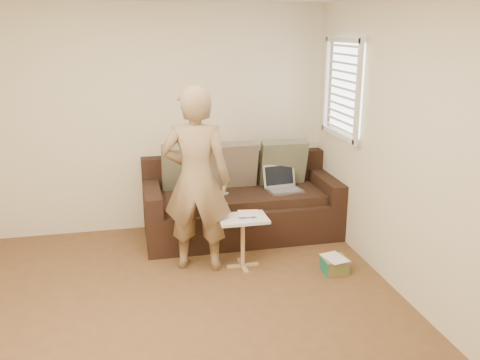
{
  "coord_description": "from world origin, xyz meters",
  "views": [
    {
      "loc": [
        -0.33,
        -3.62,
        2.32
      ],
      "look_at": [
        0.8,
        1.4,
        0.78
      ],
      "focal_mm": 38.08,
      "sensor_mm": 36.0,
      "label": 1
    }
  ],
  "objects_px": {
    "laptop_silver": "(284,191)",
    "sofa": "(241,200)",
    "striped_box": "(334,265)",
    "side_table": "(243,242)",
    "person": "(196,180)",
    "laptop_white": "(209,195)",
    "drinking_glass": "(224,209)"
  },
  "relations": [
    {
      "from": "sofa",
      "to": "laptop_silver",
      "type": "height_order",
      "value": "sofa"
    },
    {
      "from": "person",
      "to": "striped_box",
      "type": "relative_size",
      "value": 7.51
    },
    {
      "from": "person",
      "to": "laptop_silver",
      "type": "bearing_deg",
      "value": -132.53
    },
    {
      "from": "sofa",
      "to": "drinking_glass",
      "type": "bearing_deg",
      "value": -115.32
    },
    {
      "from": "laptop_silver",
      "to": "side_table",
      "type": "bearing_deg",
      "value": -138.45
    },
    {
      "from": "person",
      "to": "striped_box",
      "type": "height_order",
      "value": "person"
    },
    {
      "from": "laptop_white",
      "to": "side_table",
      "type": "xyz_separation_m",
      "value": [
        0.21,
        -0.78,
        -0.25
      ]
    },
    {
      "from": "laptop_silver",
      "to": "person",
      "type": "relative_size",
      "value": 0.22
    },
    {
      "from": "laptop_white",
      "to": "drinking_glass",
      "type": "height_order",
      "value": "laptop_white"
    },
    {
      "from": "side_table",
      "to": "striped_box",
      "type": "height_order",
      "value": "side_table"
    },
    {
      "from": "sofa",
      "to": "side_table",
      "type": "xyz_separation_m",
      "value": [
        -0.17,
        -0.82,
        -0.16
      ]
    },
    {
      "from": "sofa",
      "to": "laptop_white",
      "type": "xyz_separation_m",
      "value": [
        -0.38,
        -0.04,
        0.1
      ]
    },
    {
      "from": "sofa",
      "to": "drinking_glass",
      "type": "relative_size",
      "value": 18.33
    },
    {
      "from": "laptop_silver",
      "to": "person",
      "type": "height_order",
      "value": "person"
    },
    {
      "from": "sofa",
      "to": "laptop_white",
      "type": "relative_size",
      "value": 5.97
    },
    {
      "from": "laptop_silver",
      "to": "drinking_glass",
      "type": "distance_m",
      "value": 1.05
    },
    {
      "from": "sofa",
      "to": "laptop_silver",
      "type": "xyz_separation_m",
      "value": [
        0.49,
        -0.07,
        0.1
      ]
    },
    {
      "from": "drinking_glass",
      "to": "striped_box",
      "type": "distance_m",
      "value": 1.22
    },
    {
      "from": "side_table",
      "to": "striped_box",
      "type": "xyz_separation_m",
      "value": [
        0.86,
        -0.32,
        -0.19
      ]
    },
    {
      "from": "laptop_silver",
      "to": "striped_box",
      "type": "bearing_deg",
      "value": -86.78
    },
    {
      "from": "sofa",
      "to": "side_table",
      "type": "height_order",
      "value": "sofa"
    },
    {
      "from": "laptop_white",
      "to": "person",
      "type": "height_order",
      "value": "person"
    },
    {
      "from": "side_table",
      "to": "drinking_glass",
      "type": "bearing_deg",
      "value": 146.7
    },
    {
      "from": "laptop_silver",
      "to": "sofa",
      "type": "bearing_deg",
      "value": 165.33
    },
    {
      "from": "laptop_white",
      "to": "drinking_glass",
      "type": "bearing_deg",
      "value": -124.72
    },
    {
      "from": "laptop_silver",
      "to": "laptop_white",
      "type": "height_order",
      "value": "laptop_white"
    },
    {
      "from": "striped_box",
      "to": "laptop_silver",
      "type": "bearing_deg",
      "value": 100.15
    },
    {
      "from": "laptop_white",
      "to": "side_table",
      "type": "bearing_deg",
      "value": -113.43
    },
    {
      "from": "sofa",
      "to": "laptop_white",
      "type": "height_order",
      "value": "sofa"
    },
    {
      "from": "sofa",
      "to": "side_table",
      "type": "distance_m",
      "value": 0.85
    },
    {
      "from": "laptop_silver",
      "to": "person",
      "type": "distance_m",
      "value": 1.34
    },
    {
      "from": "laptop_silver",
      "to": "striped_box",
      "type": "height_order",
      "value": "laptop_silver"
    }
  ]
}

